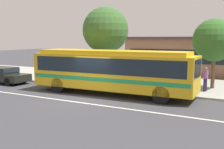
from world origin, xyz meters
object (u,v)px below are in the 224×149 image
Objects in this scene: transit_bus at (112,69)px; sedan_behind_bus at (2,74)px; pedestrian_walking_along_curb at (205,77)px; bus_stop_sign at (177,70)px; street_tree_mid_block at (214,40)px; pedestrian_waiting_near_sign at (162,75)px; street_tree_near_stop at (106,30)px.

transit_bus is 10.17m from sedan_behind_bus.
transit_bus is 6.22m from pedestrian_walking_along_curb.
bus_stop_sign is (-1.52, -1.38, 0.51)m from pedestrian_walking_along_curb.
pedestrian_waiting_near_sign is at bearing -141.21° from street_tree_mid_block.
pedestrian_walking_along_curb is 0.28× the size of street_tree_near_stop.
sedan_behind_bus is 2.82× the size of pedestrian_walking_along_curb.
transit_bus is at bearing 1.24° from sedan_behind_bus.
street_tree_mid_block is at bearing 41.64° from transit_bus.
bus_stop_sign is 0.47× the size of street_tree_mid_block.
pedestrian_walking_along_curb is at bearing 13.02° from sedan_behind_bus.
pedestrian_walking_along_curb is (5.22, 3.33, -0.57)m from transit_bus.
pedestrian_walking_along_curb is 2.12m from bus_stop_sign.
sedan_behind_bus is 2.03× the size of bus_stop_sign.
street_tree_near_stop is (7.66, 3.68, 3.51)m from sedan_behind_bus.
street_tree_near_stop reaches higher than pedestrian_walking_along_curb.
pedestrian_waiting_near_sign is 0.74× the size of bus_stop_sign.
street_tree_mid_block reaches higher than pedestrian_walking_along_curb.
pedestrian_waiting_near_sign reaches higher than pedestrian_walking_along_curb.
pedestrian_waiting_near_sign reaches higher than sedan_behind_bus.
pedestrian_waiting_near_sign is 1.03× the size of pedestrian_walking_along_curb.
street_tree_mid_block is at bearing 9.86° from street_tree_near_stop.
pedestrian_walking_along_curb is (15.35, 3.55, 0.36)m from sedan_behind_bus.
sedan_behind_bus is at bearing -166.98° from pedestrian_walking_along_curb.
pedestrian_walking_along_curb is 2.84m from street_tree_mid_block.
sedan_behind_bus is at bearing -154.32° from street_tree_near_stop.
street_tree_mid_block is (7.91, 1.37, -0.75)m from street_tree_near_stop.
street_tree_mid_block is at bearing 38.79° from pedestrian_waiting_near_sign.
transit_bus is 6.41× the size of pedestrian_waiting_near_sign.
pedestrian_walking_along_curb is 0.72× the size of bus_stop_sign.
bus_stop_sign is (13.83, 2.17, 0.87)m from sedan_behind_bus.
street_tree_mid_block is at bearing 17.99° from sedan_behind_bus.
bus_stop_sign reaches higher than pedestrian_waiting_near_sign.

